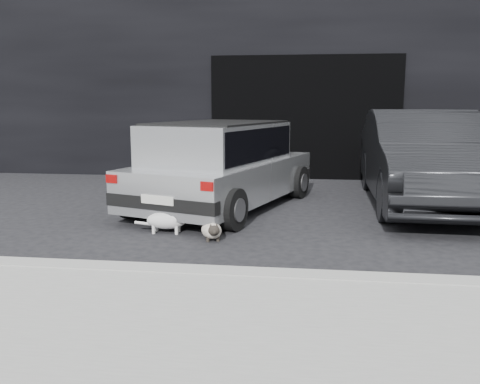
# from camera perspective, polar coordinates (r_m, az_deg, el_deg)

# --- Properties ---
(ground) EXTENTS (80.00, 80.00, 0.00)m
(ground) POSITION_cam_1_polar(r_m,az_deg,el_deg) (7.21, -1.03, -2.95)
(ground) COLOR black
(ground) RESTS_ON ground
(building_facade) EXTENTS (34.00, 4.00, 5.00)m
(building_facade) POSITION_cam_1_polar(r_m,az_deg,el_deg) (12.98, 7.46, 13.80)
(building_facade) COLOR black
(building_facade) RESTS_ON ground
(garage_opening) EXTENTS (4.00, 0.10, 2.60)m
(garage_opening) POSITION_cam_1_polar(r_m,az_deg,el_deg) (10.94, 7.30, 8.25)
(garage_opening) COLOR black
(garage_opening) RESTS_ON ground
(curb) EXTENTS (18.00, 0.25, 0.12)m
(curb) POSITION_cam_1_polar(r_m,az_deg,el_deg) (4.62, 6.66, -9.73)
(curb) COLOR #999993
(curb) RESTS_ON ground
(sidewalk) EXTENTS (18.00, 2.20, 0.11)m
(sidewalk) POSITION_cam_1_polar(r_m,az_deg,el_deg) (3.51, 6.35, -16.39)
(sidewalk) COLOR #999993
(sidewalk) RESTS_ON ground
(silver_hatchback) EXTENTS (2.67, 3.94, 1.33)m
(silver_hatchback) POSITION_cam_1_polar(r_m,az_deg,el_deg) (7.78, -2.11, 3.44)
(silver_hatchback) COLOR silver
(silver_hatchback) RESTS_ON ground
(second_car) EXTENTS (1.72, 4.62, 1.51)m
(second_car) POSITION_cam_1_polar(r_m,az_deg,el_deg) (8.52, 19.88, 3.60)
(second_car) COLOR black
(second_car) RESTS_ON ground
(cat_siamese) EXTENTS (0.37, 0.68, 0.25)m
(cat_siamese) POSITION_cam_1_polar(r_m,az_deg,el_deg) (6.08, -3.18, -4.31)
(cat_siamese) COLOR beige
(cat_siamese) RESTS_ON ground
(cat_white) EXTENTS (0.74, 0.25, 0.35)m
(cat_white) POSITION_cam_1_polar(r_m,az_deg,el_deg) (6.42, -8.00, -3.12)
(cat_white) COLOR silver
(cat_white) RESTS_ON ground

